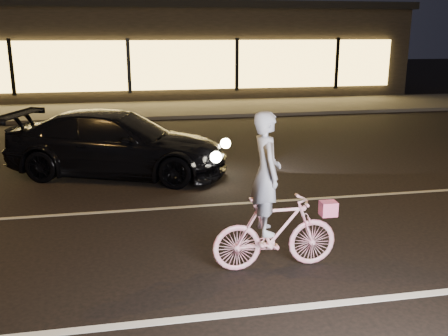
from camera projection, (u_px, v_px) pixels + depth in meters
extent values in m
plane|color=black|center=(143.00, 261.00, 6.65)|extent=(90.00, 90.00, 0.00)
cube|color=silver|center=(147.00, 323.00, 5.23)|extent=(60.00, 0.12, 0.01)
cube|color=gray|center=(139.00, 210.00, 8.54)|extent=(60.00, 0.10, 0.01)
cube|color=#383533|center=(131.00, 110.00, 18.95)|extent=(30.00, 4.00, 0.12)
cube|color=black|center=(128.00, 52.00, 24.11)|extent=(25.00, 8.00, 4.00)
cube|color=black|center=(126.00, 7.00, 23.57)|extent=(25.40, 8.40, 0.30)
cube|color=#FFC859|center=(129.00, 66.00, 20.34)|extent=(23.00, 0.15, 2.00)
cube|color=black|center=(12.00, 67.00, 19.44)|extent=(0.15, 0.08, 2.20)
cube|color=black|center=(129.00, 66.00, 20.26)|extent=(0.15, 0.08, 2.20)
cube|color=black|center=(237.00, 65.00, 21.08)|extent=(0.15, 0.08, 2.20)
cube|color=black|center=(337.00, 63.00, 21.89)|extent=(0.15, 0.08, 2.20)
imported|color=#F65284|center=(275.00, 232.00, 6.34)|extent=(1.63, 0.46, 0.98)
imported|color=white|center=(266.00, 173.00, 6.11)|extent=(0.37, 0.56, 1.54)
cube|color=#EE417E|center=(328.00, 209.00, 6.39)|extent=(0.20, 0.17, 0.19)
imported|color=black|center=(117.00, 144.00, 10.52)|extent=(5.00, 3.34, 1.35)
sphere|color=#FFF2BF|center=(226.00, 143.00, 10.79)|extent=(0.22, 0.22, 0.22)
sphere|color=#FFF2BF|center=(216.00, 157.00, 9.61)|extent=(0.22, 0.22, 0.22)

